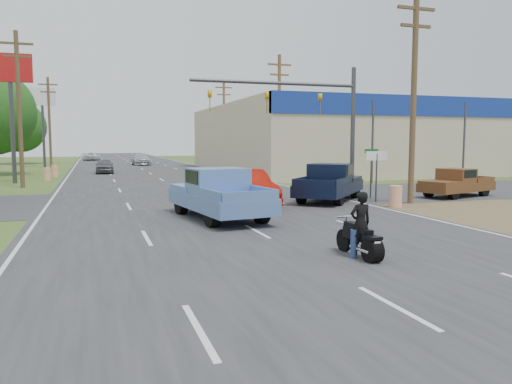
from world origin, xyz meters
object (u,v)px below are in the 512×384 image
object	(u,v)px
blue_pickup	(217,193)
brown_pickup	(456,183)
red_convertible	(246,188)
navy_pickup	(331,182)
distant_car_grey	(105,166)
rider	(360,227)
distant_car_white	(92,157)
distant_car_silver	(141,159)
motorcycle	(361,241)

from	to	relation	value
blue_pickup	brown_pickup	xyz separation A→B (m)	(14.06, 3.30, -0.21)
red_convertible	brown_pickup	world-z (taller)	red_convertible
navy_pickup	distant_car_grey	world-z (taller)	navy_pickup
blue_pickup	red_convertible	bearing A→B (deg)	48.47
rider	distant_car_white	xyz separation A→B (m)	(-6.56, 72.81, -0.18)
distant_car_grey	distant_car_white	xyz separation A→B (m)	(-1.13, 34.63, -0.05)
distant_car_grey	distant_car_silver	xyz separation A→B (m)	(4.87, 16.32, 0.06)
motorcycle	distant_car_silver	bearing A→B (deg)	87.94
rider	navy_pickup	bearing A→B (deg)	-115.80
rider	blue_pickup	xyz separation A→B (m)	(-1.88, 7.71, 0.18)
red_convertible	rider	world-z (taller)	red_convertible
distant_car_grey	blue_pickup	bearing A→B (deg)	-82.19
navy_pickup	blue_pickup	bearing A→B (deg)	-108.39
brown_pickup	distant_car_silver	bearing A→B (deg)	-0.81
rider	navy_pickup	world-z (taller)	navy_pickup
brown_pickup	navy_pickup	bearing A→B (deg)	68.29
red_convertible	distant_car_silver	world-z (taller)	red_convertible
motorcycle	rider	distance (m)	0.37
distant_car_grey	rider	bearing A→B (deg)	-80.74
navy_pickup	distant_car_white	distance (m)	62.29
red_convertible	distant_car_silver	size ratio (longest dim) A/B	0.99
brown_pickup	distant_car_white	xyz separation A→B (m)	(-18.73, 61.79, -0.14)
motorcycle	rider	bearing A→B (deg)	90.00
blue_pickup	distant_car_white	xyz separation A→B (m)	(-4.67, 65.10, -0.36)
red_convertible	distant_car_white	world-z (taller)	red_convertible
distant_car_white	motorcycle	bearing A→B (deg)	104.40
brown_pickup	blue_pickup	bearing A→B (deg)	86.10
motorcycle	navy_pickup	size ratio (longest dim) A/B	0.35
rider	distant_car_grey	world-z (taller)	rider
distant_car_white	brown_pickup	bearing A→B (deg)	116.12
motorcycle	distant_car_grey	world-z (taller)	distant_car_grey
rider	brown_pickup	world-z (taller)	rider
red_convertible	distant_car_grey	distance (m)	27.81
rider	distant_car_white	bearing A→B (deg)	-87.50
navy_pickup	distant_car_white	size ratio (longest dim) A/B	1.24
navy_pickup	distant_car_white	world-z (taller)	navy_pickup
blue_pickup	distant_car_white	size ratio (longest dim) A/B	1.35
rider	distant_car_grey	bearing A→B (deg)	-84.56
red_convertible	rider	xyz separation A→B (m)	(-0.27, -10.96, -0.03)
rider	distant_car_grey	xyz separation A→B (m)	(-5.43, 38.18, -0.12)
navy_pickup	distant_car_white	xyz separation A→B (m)	(-11.52, 61.22, -0.31)
rider	brown_pickup	xyz separation A→B (m)	(12.17, 11.02, -0.03)
rider	blue_pickup	world-z (taller)	blue_pickup
blue_pickup	distant_car_grey	world-z (taller)	blue_pickup
distant_car_grey	brown_pickup	bearing A→B (deg)	-55.89
red_convertible	navy_pickup	xyz separation A→B (m)	(4.69, 0.63, 0.11)
distant_car_silver	red_convertible	bearing A→B (deg)	-90.30
navy_pickup	brown_pickup	world-z (taller)	navy_pickup
red_convertible	brown_pickup	size ratio (longest dim) A/B	1.02
navy_pickup	distant_car_grey	bearing A→B (deg)	153.38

